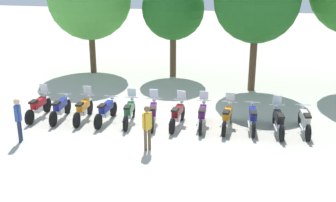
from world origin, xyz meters
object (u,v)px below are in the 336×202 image
(motorcycle_6, at_px, (177,114))
(motorcycle_8, at_px, (227,117))
(motorcycle_0, at_px, (39,106))
(motorcycle_7, at_px, (202,115))
(motorcycle_9, at_px, (253,118))
(tree_1, at_px, (173,9))
(motorcycle_11, at_px, (305,121))
(tree_2, at_px, (257,0))
(person_1, at_px, (147,125))
(motorcycle_4, at_px, (129,112))
(person_0, at_px, (18,117))
(motorcycle_5, at_px, (153,113))
(motorcycle_2, at_px, (83,109))
(motorcycle_1, at_px, (60,108))
(motorcycle_10, at_px, (278,120))
(motorcycle_3, at_px, (106,111))

(motorcycle_6, distance_m, motorcycle_8, 2.02)
(motorcycle_0, xyz_separation_m, motorcycle_7, (7.04, 0.47, 0.00))
(motorcycle_9, relative_size, tree_1, 0.39)
(motorcycle_11, xyz_separation_m, tree_2, (-2.24, 5.36, 4.12))
(motorcycle_11, height_order, person_1, person_1)
(motorcycle_4, xyz_separation_m, motorcycle_7, (3.02, 0.26, 0.00))
(motorcycle_8, xyz_separation_m, tree_1, (-3.81, 7.43, 3.36))
(motorcycle_6, bearing_deg, motorcycle_9, -80.17)
(person_0, bearing_deg, motorcycle_5, 14.74)
(motorcycle_9, xyz_separation_m, person_1, (-3.62, -2.79, 0.48))
(motorcycle_7, relative_size, motorcycle_11, 1.00)
(motorcycle_2, bearing_deg, motorcycle_9, -88.67)
(motorcycle_6, relative_size, person_0, 1.29)
(motorcycle_1, distance_m, motorcycle_6, 5.05)
(motorcycle_7, xyz_separation_m, person_0, (-6.48, -2.92, 0.48))
(motorcycle_11, bearing_deg, person_0, 100.86)
(person_0, bearing_deg, motorcycle_10, 0.64)
(motorcycle_1, distance_m, motorcycle_2, 1.01)
(person_1, distance_m, tree_1, 10.55)
(person_0, bearing_deg, tree_2, 29.28)
(motorcycle_5, xyz_separation_m, motorcycle_11, (6.04, 0.48, -0.01))
(tree_1, bearing_deg, motorcycle_10, -51.88)
(motorcycle_7, bearing_deg, motorcycle_9, -88.13)
(tree_1, bearing_deg, tree_2, -21.55)
(motorcycle_4, distance_m, person_0, 4.39)
(motorcycle_4, distance_m, motorcycle_7, 3.03)
(motorcycle_9, distance_m, tree_2, 6.86)
(motorcycle_0, xyz_separation_m, tree_2, (8.83, 6.13, 4.10))
(motorcycle_5, bearing_deg, motorcycle_10, -98.31)
(motorcycle_2, distance_m, person_0, 2.99)
(motorcycle_4, bearing_deg, person_1, -155.24)
(motorcycle_8, relative_size, person_1, 1.30)
(motorcycle_0, distance_m, tree_2, 11.50)
(motorcycle_10, bearing_deg, motorcycle_8, 82.51)
(motorcycle_7, distance_m, motorcycle_9, 2.02)
(motorcycle_4, xyz_separation_m, motorcycle_8, (4.03, 0.29, 0.00))
(motorcycle_5, distance_m, motorcycle_10, 5.04)
(motorcycle_2, distance_m, motorcycle_6, 4.04)
(motorcycle_3, xyz_separation_m, motorcycle_9, (6.04, 0.52, 0.00))
(motorcycle_5, relative_size, tree_2, 0.32)
(motorcycle_6, bearing_deg, motorcycle_1, 97.35)
(motorcycle_1, xyz_separation_m, motorcycle_5, (4.02, 0.27, 0.01))
(motorcycle_3, relative_size, person_1, 1.30)
(motorcycle_7, bearing_deg, motorcycle_10, -92.05)
(tree_2, bearing_deg, motorcycle_5, -123.06)
(motorcycle_5, height_order, motorcycle_9, motorcycle_5)
(motorcycle_3, height_order, motorcycle_9, same)
(motorcycle_7, height_order, motorcycle_11, motorcycle_7)
(motorcycle_6, bearing_deg, person_0, 120.69)
(motorcycle_0, bearing_deg, tree_2, -56.03)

